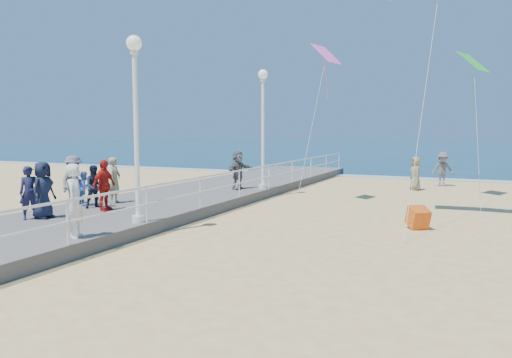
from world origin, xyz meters
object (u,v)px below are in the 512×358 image
at_px(spectator_6, 115,180).
at_px(beach_walker_a, 443,169).
at_px(woman_holding_toddler, 76,201).
at_px(spectator_2, 73,181).
at_px(beach_walker_c, 416,173).
at_px(lamp_post_far, 263,116).
at_px(spectator_4, 43,190).
at_px(spectator_5, 238,170).
at_px(box_kite, 418,220).
at_px(spectator_7, 95,187).
at_px(spectator_0, 30,193).
at_px(toddler_held, 85,188).
at_px(spectator_3, 104,185).
at_px(lamp_post_mid, 136,109).

relative_size(spectator_6, beach_walker_a, 0.90).
relative_size(woman_holding_toddler, spectator_6, 1.11).
distance_m(spectator_2, beach_walker_c, 16.36).
xyz_separation_m(lamp_post_far, spectator_6, (-3.12, -6.32, -2.42)).
distance_m(spectator_4, beach_walker_c, 17.62).
bearing_deg(spectator_5, lamp_post_far, -38.29).
bearing_deg(box_kite, spectator_7, 161.59).
xyz_separation_m(spectator_0, beach_walker_c, (9.23, 15.44, -0.35)).
xyz_separation_m(woman_holding_toddler, toddler_held, (0.15, 0.15, 0.33)).
bearing_deg(box_kite, woman_holding_toddler, -171.72).
relative_size(spectator_3, beach_walker_c, 0.99).
distance_m(lamp_post_mid, spectator_4, 3.91).
relative_size(lamp_post_far, spectator_4, 3.08).
distance_m(lamp_post_mid, spectator_6, 4.77).
bearing_deg(spectator_0, lamp_post_far, 14.90).
bearing_deg(beach_walker_c, spectator_2, -62.04).
relative_size(spectator_6, spectator_7, 1.14).
bearing_deg(lamp_post_mid, spectator_4, -167.73).
xyz_separation_m(spectator_4, beach_walker_c, (9.02, 15.13, -0.41)).
xyz_separation_m(lamp_post_mid, spectator_5, (-0.90, 8.29, -2.40)).
distance_m(spectator_7, beach_walker_a, 18.36).
bearing_deg(woman_holding_toddler, spectator_2, 26.92).
xyz_separation_m(woman_holding_toddler, spectator_0, (-3.14, 1.35, -0.13)).
relative_size(spectator_7, beach_walker_c, 0.86).
bearing_deg(lamp_post_far, spectator_2, -116.94).
bearing_deg(lamp_post_mid, spectator_6, 139.30).
height_order(lamp_post_mid, box_kite, lamp_post_mid).
bearing_deg(spectator_4, spectator_0, 139.02).
bearing_deg(beach_walker_a, spectator_7, -146.19).
bearing_deg(beach_walker_a, lamp_post_far, -154.97).
height_order(lamp_post_mid, spectator_0, lamp_post_mid).
relative_size(spectator_4, spectator_6, 1.03).
bearing_deg(spectator_7, spectator_3, -83.22).
bearing_deg(spectator_7, lamp_post_far, 10.78).
relative_size(spectator_0, spectator_3, 0.95).
bearing_deg(lamp_post_far, spectator_6, -116.25).
distance_m(spectator_3, spectator_5, 7.23).
xyz_separation_m(spectator_2, box_kite, (11.14, 2.94, -0.99)).
distance_m(lamp_post_mid, lamp_post_far, 9.00).
relative_size(beach_walker_c, box_kite, 2.83).
bearing_deg(woman_holding_toddler, beach_walker_a, -38.87).
distance_m(lamp_post_mid, spectator_0, 4.17).
relative_size(spectator_7, box_kite, 2.45).
bearing_deg(spectator_5, spectator_0, 179.35).
bearing_deg(spectator_6, toddler_held, -160.95).
bearing_deg(spectator_7, toddler_held, -107.88).
bearing_deg(spectator_7, woman_holding_toddler, -110.39).
relative_size(spectator_3, spectator_5, 0.98).
bearing_deg(spectator_3, spectator_0, 157.75).
bearing_deg(spectator_3, spectator_5, -10.37).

